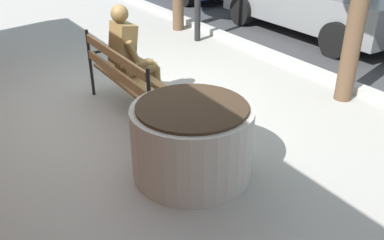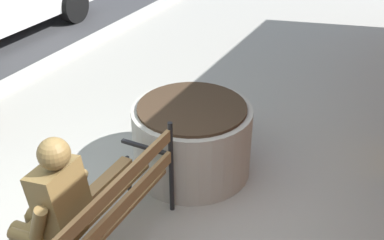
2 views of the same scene
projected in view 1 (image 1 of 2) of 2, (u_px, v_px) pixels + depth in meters
name	position (u px, v px, depth m)	size (l,w,h in m)	color
ground_plane	(136.00, 105.00, 5.65)	(80.00, 80.00, 0.00)	#9E9B93
curb_stone	(291.00, 62.00, 7.01)	(60.00, 0.20, 0.12)	#B2AFA8
park_bench	(128.00, 76.00, 5.14)	(1.81, 0.55, 0.95)	olive
bronze_statue_seated	(134.00, 58.00, 5.36)	(0.62, 0.78, 1.37)	brown
concrete_planter	(192.00, 140.00, 4.07)	(1.20, 1.20, 0.76)	#A8A399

